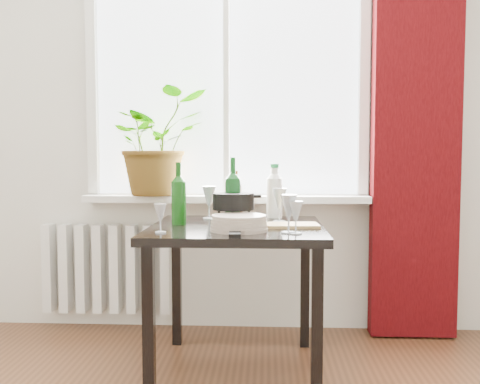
{
  "coord_description": "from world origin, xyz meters",
  "views": [
    {
      "loc": [
        0.25,
        -1.08,
        1.09
      ],
      "look_at": [
        0.12,
        1.55,
        0.91
      ],
      "focal_mm": 40.0,
      "sensor_mm": 36.0,
      "label": 1
    }
  ],
  "objects_px": {
    "cleaning_bottle": "(274,190)",
    "fondue_pot": "(233,209)",
    "wineglass_back_left": "(209,202)",
    "wineglass_front_left": "(160,218)",
    "radiator": "(107,268)",
    "plate_stack": "(239,223)",
    "table": "(237,244)",
    "wineglass_far_right": "(296,217)",
    "tv_remote": "(235,233)",
    "wineglass_back_center": "(280,205)",
    "wine_bottle_left": "(179,193)",
    "wineglass_front_right": "(289,213)",
    "bottle_amber": "(236,194)",
    "cutting_board": "(292,225)",
    "wine_bottle_right": "(233,190)",
    "potted_plant": "(156,142)"
  },
  "relations": [
    {
      "from": "wineglass_front_left",
      "to": "cutting_board",
      "type": "xyz_separation_m",
      "value": [
        0.6,
        0.24,
        -0.06
      ]
    },
    {
      "from": "radiator",
      "to": "wine_bottle_left",
      "type": "xyz_separation_m",
      "value": [
        0.55,
        -0.59,
        0.52
      ]
    },
    {
      "from": "table",
      "to": "fondue_pot",
      "type": "relative_size",
      "value": 3.57
    },
    {
      "from": "radiator",
      "to": "potted_plant",
      "type": "height_order",
      "value": "potted_plant"
    },
    {
      "from": "radiator",
      "to": "plate_stack",
      "type": "bearing_deg",
      "value": -43.14
    },
    {
      "from": "wineglass_back_left",
      "to": "wineglass_front_left",
      "type": "bearing_deg",
      "value": -107.19
    },
    {
      "from": "plate_stack",
      "to": "wineglass_far_right",
      "type": "bearing_deg",
      "value": -18.48
    },
    {
      "from": "table",
      "to": "wineglass_back_center",
      "type": "distance_m",
      "value": 0.31
    },
    {
      "from": "radiator",
      "to": "cleaning_bottle",
      "type": "bearing_deg",
      "value": -15.2
    },
    {
      "from": "table",
      "to": "tv_remote",
      "type": "bearing_deg",
      "value": -88.07
    },
    {
      "from": "wine_bottle_left",
      "to": "wineglass_back_left",
      "type": "xyz_separation_m",
      "value": [
        0.13,
        0.22,
        -0.07
      ]
    },
    {
      "from": "cutting_board",
      "to": "bottle_amber",
      "type": "bearing_deg",
      "value": 134.56
    },
    {
      "from": "plate_stack",
      "to": "fondue_pot",
      "type": "height_order",
      "value": "fondue_pot"
    },
    {
      "from": "wine_bottle_left",
      "to": "bottle_amber",
      "type": "relative_size",
      "value": 1.17
    },
    {
      "from": "wineglass_far_right",
      "to": "plate_stack",
      "type": "bearing_deg",
      "value": 161.52
    },
    {
      "from": "plate_stack",
      "to": "tv_remote",
      "type": "relative_size",
      "value": 1.55
    },
    {
      "from": "wineglass_back_left",
      "to": "cutting_board",
      "type": "relative_size",
      "value": 0.71
    },
    {
      "from": "wineglass_far_right",
      "to": "bottle_amber",
      "type": "bearing_deg",
      "value": 118.92
    },
    {
      "from": "wineglass_front_right",
      "to": "wineglass_far_right",
      "type": "xyz_separation_m",
      "value": [
        0.03,
        -0.02,
        -0.01
      ]
    },
    {
      "from": "tv_remote",
      "to": "wineglass_back_center",
      "type": "bearing_deg",
      "value": 63.89
    },
    {
      "from": "wineglass_far_right",
      "to": "tv_remote",
      "type": "xyz_separation_m",
      "value": [
        -0.27,
        -0.05,
        -0.07
      ]
    },
    {
      "from": "wineglass_far_right",
      "to": "wineglass_front_left",
      "type": "xyz_separation_m",
      "value": [
        -0.61,
        0.0,
        -0.01
      ]
    },
    {
      "from": "wineglass_front_right",
      "to": "fondue_pot",
      "type": "bearing_deg",
      "value": 135.18
    },
    {
      "from": "cleaning_bottle",
      "to": "wineglass_front_left",
      "type": "bearing_deg",
      "value": -130.18
    },
    {
      "from": "plate_stack",
      "to": "table",
      "type": "bearing_deg",
      "value": 96.3
    },
    {
      "from": "fondue_pot",
      "to": "cleaning_bottle",
      "type": "bearing_deg",
      "value": 67.51
    },
    {
      "from": "wineglass_front_right",
      "to": "cutting_board",
      "type": "distance_m",
      "value": 0.23
    },
    {
      "from": "radiator",
      "to": "wineglass_back_left",
      "type": "distance_m",
      "value": 0.9
    },
    {
      "from": "wineglass_front_left",
      "to": "fondue_pot",
      "type": "xyz_separation_m",
      "value": [
        0.31,
        0.28,
        0.01
      ]
    },
    {
      "from": "wineglass_back_left",
      "to": "wineglass_front_left",
      "type": "relative_size",
      "value": 1.38
    },
    {
      "from": "cleaning_bottle",
      "to": "fondue_pot",
      "type": "distance_m",
      "value": 0.4
    },
    {
      "from": "wineglass_far_right",
      "to": "wineglass_back_center",
      "type": "bearing_deg",
      "value": 98.62
    },
    {
      "from": "wineglass_far_right",
      "to": "radiator",
      "type": "bearing_deg",
      "value": 141.34
    },
    {
      "from": "radiator",
      "to": "cleaning_bottle",
      "type": "xyz_separation_m",
      "value": [
        1.04,
        -0.28,
        0.51
      ]
    },
    {
      "from": "wineglass_front_left",
      "to": "tv_remote",
      "type": "xyz_separation_m",
      "value": [
        0.34,
        -0.06,
        -0.06
      ]
    },
    {
      "from": "wineglass_far_right",
      "to": "tv_remote",
      "type": "bearing_deg",
      "value": -168.59
    },
    {
      "from": "table",
      "to": "wineglass_far_right",
      "type": "bearing_deg",
      "value": -44.43
    },
    {
      "from": "wine_bottle_left",
      "to": "plate_stack",
      "type": "relative_size",
      "value": 1.19
    },
    {
      "from": "wineglass_back_left",
      "to": "bottle_amber",
      "type": "bearing_deg",
      "value": 3.75
    },
    {
      "from": "wineglass_front_left",
      "to": "plate_stack",
      "type": "relative_size",
      "value": 0.5
    },
    {
      "from": "wine_bottle_right",
      "to": "cutting_board",
      "type": "distance_m",
      "value": 0.35
    },
    {
      "from": "wineglass_far_right",
      "to": "cleaning_bottle",
      "type": "bearing_deg",
      "value": 97.91
    },
    {
      "from": "wineglass_far_right",
      "to": "wineglass_back_left",
      "type": "xyz_separation_m",
      "value": [
        -0.44,
        0.53,
        0.02
      ]
    },
    {
      "from": "cleaning_bottle",
      "to": "fondue_pot",
      "type": "bearing_deg",
      "value": -122.26
    },
    {
      "from": "wineglass_front_left",
      "to": "bottle_amber",
      "type": "bearing_deg",
      "value": 60.2
    },
    {
      "from": "wine_bottle_right",
      "to": "wineglass_front_right",
      "type": "relative_size",
      "value": 1.93
    },
    {
      "from": "cleaning_bottle",
      "to": "wineglass_far_right",
      "type": "relative_size",
      "value": 2.05
    },
    {
      "from": "wine_bottle_left",
      "to": "wineglass_back_center",
      "type": "height_order",
      "value": "wine_bottle_left"
    },
    {
      "from": "cleaning_bottle",
      "to": "wineglass_back_center",
      "type": "distance_m",
      "value": 0.22
    },
    {
      "from": "radiator",
      "to": "wine_bottle_left",
      "type": "bearing_deg",
      "value": -47.01
    }
  ]
}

